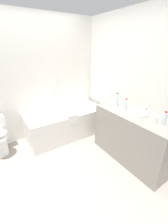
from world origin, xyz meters
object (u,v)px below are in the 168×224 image
at_px(water_bottle_2, 117,100).
at_px(drinking_glass_1, 155,119).
at_px(water_bottle_1, 165,119).
at_px(bathtub, 66,122).
at_px(sink_faucet, 146,111).
at_px(drinking_glass_0, 122,104).
at_px(drinking_glass_3, 115,102).
at_px(sink_basin, 138,113).
at_px(water_bottle_0, 126,105).

xyz_separation_m(water_bottle_2, drinking_glass_1, (-0.02, -0.80, -0.06)).
relative_size(water_bottle_1, water_bottle_2, 0.83).
height_order(bathtub, drinking_glass_1, bathtub).
bearing_deg(sink_faucet, water_bottle_2, 107.96).
xyz_separation_m(sink_faucet, drinking_glass_0, (-0.13, 0.41, 0.01)).
bearing_deg(water_bottle_2, bathtub, 125.70).
bearing_deg(drinking_glass_3, water_bottle_1, -91.63).
distance_m(sink_basin, drinking_glass_1, 0.29).
xyz_separation_m(water_bottle_0, water_bottle_1, (0.04, -0.66, -0.00)).
bearing_deg(bathtub, drinking_glass_3, -49.75).
relative_size(water_bottle_1, drinking_glass_0, 1.98).
bearing_deg(bathtub, sink_faucet, -60.12).
xyz_separation_m(bathtub, drinking_glass_0, (0.66, -0.97, 0.61)).
distance_m(water_bottle_0, drinking_glass_1, 0.56).
xyz_separation_m(sink_basin, drinking_glass_0, (0.05, 0.41, 0.02)).
bearing_deg(drinking_glass_1, sink_faucet, 57.50).
distance_m(sink_faucet, water_bottle_1, 0.43).
xyz_separation_m(water_bottle_0, drinking_glass_0, (0.06, 0.14, -0.04)).
distance_m(water_bottle_1, drinking_glass_1, 0.12).
relative_size(bathtub, drinking_glass_3, 20.02).
bearing_deg(drinking_glass_3, bathtub, 130.25).
height_order(bathtub, drinking_glass_3, bathtub).
distance_m(sink_faucet, drinking_glass_1, 0.35).
bearing_deg(water_bottle_1, drinking_glass_1, 110.71).
distance_m(bathtub, drinking_glass_0, 1.32).
height_order(sink_faucet, water_bottle_0, water_bottle_0).
relative_size(drinking_glass_1, drinking_glass_3, 1.16).
bearing_deg(sink_faucet, bathtub, 119.88).
xyz_separation_m(water_bottle_1, water_bottle_2, (-0.02, 0.90, 0.02)).
height_order(water_bottle_2, drinking_glass_0, water_bottle_2).
bearing_deg(drinking_glass_0, drinking_glass_3, 86.71).
distance_m(water_bottle_2, drinking_glass_1, 0.80).
height_order(water_bottle_0, drinking_glass_3, water_bottle_0).
relative_size(sink_basin, water_bottle_2, 1.26).
xyz_separation_m(water_bottle_2, drinking_glass_0, (0.03, -0.09, -0.06)).
bearing_deg(water_bottle_2, sink_basin, -91.94).
bearing_deg(sink_basin, drinking_glass_1, -91.29).
height_order(sink_basin, water_bottle_2, water_bottle_2).
bearing_deg(drinking_glass_0, sink_faucet, -72.41).
xyz_separation_m(sink_faucet, drinking_glass_3, (-0.12, 0.59, 0.00)).
relative_size(sink_faucet, water_bottle_1, 0.76).
bearing_deg(sink_faucet, drinking_glass_3, 101.62).
height_order(drinking_glass_1, drinking_glass_3, drinking_glass_1).
height_order(water_bottle_0, water_bottle_2, water_bottle_2).
bearing_deg(water_bottle_2, water_bottle_0, -95.36).
xyz_separation_m(sink_basin, water_bottle_2, (0.02, 0.50, 0.08)).
distance_m(bathtub, water_bottle_0, 1.43).
height_order(water_bottle_0, drinking_glass_1, water_bottle_0).
xyz_separation_m(water_bottle_1, drinking_glass_1, (-0.04, 0.10, -0.04)).
bearing_deg(water_bottle_1, drinking_glass_0, 88.73).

